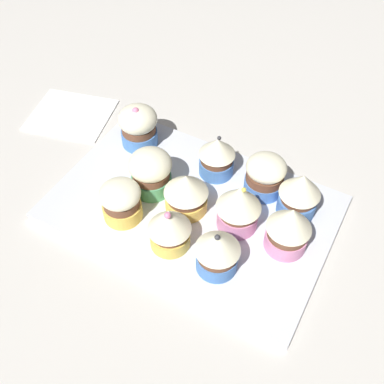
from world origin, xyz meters
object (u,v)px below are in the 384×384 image
cupcake_0 (299,194)px  cupcake_4 (290,226)px  cupcake_2 (214,155)px  cupcake_6 (186,192)px  baking_tray (192,208)px  cupcake_7 (150,172)px  cupcake_1 (265,175)px  cupcake_9 (169,227)px  cupcake_5 (240,204)px  cupcake_10 (121,201)px  cupcake_8 (217,251)px  cupcake_3 (138,126)px  napkin (71,114)px

cupcake_0 → cupcake_4: cupcake_4 is taller
cupcake_0 → cupcake_2: bearing=-5.5°
cupcake_6 → baking_tray: bearing=-123.1°
cupcake_0 → cupcake_7: 21.77cm
baking_tray → cupcake_1: bearing=-135.0°
cupcake_0 → cupcake_1: bearing=-14.9°
cupcake_6 → cupcake_9: bearing=100.2°
baking_tray → cupcake_1: size_ratio=6.25×
cupcake_5 → cupcake_7: size_ratio=1.12×
cupcake_10 → cupcake_6: bearing=-141.9°
cupcake_5 → cupcake_9: (6.66, 7.85, -0.44)cm
cupcake_2 → cupcake_6: (0.07, 8.58, -0.06)cm
baking_tray → cupcake_8: (-7.95, 7.58, 4.28)cm
cupcake_2 → cupcake_6: cupcake_2 is taller
cupcake_6 → cupcake_5: bearing=-170.6°
cupcake_3 → cupcake_4: cupcake_4 is taller
cupcake_5 → cupcake_8: size_ratio=1.11×
cupcake_6 → napkin: cupcake_6 is taller
cupcake_4 → cupcake_6: cupcake_4 is taller
cupcake_2 → cupcake_7: (6.52, 8.02, 0.18)cm
cupcake_9 → cupcake_10: size_ratio=1.16×
cupcake_2 → cupcake_9: cupcake_9 is taller
cupcake_2 → cupcake_8: (-8.41, 15.37, 0.13)cm
baking_tray → cupcake_10: size_ratio=6.41×
cupcake_10 → napkin: size_ratio=0.45×
napkin → cupcake_10: bearing=145.8°
cupcake_9 → cupcake_0: bearing=-133.6°
cupcake_2 → cupcake_5: size_ratio=0.88×
cupcake_5 → napkin: bearing=-12.2°
cupcake_8 → napkin: cupcake_8 is taller
cupcake_1 → cupcake_8: (-0.00, 15.54, 0.36)cm
cupcake_9 → baking_tray: bearing=-84.9°
cupcake_7 → cupcake_9: 10.44cm
cupcake_7 → cupcake_10: bearing=82.5°
cupcake_4 → napkin: 45.62cm
cupcake_0 → cupcake_5: size_ratio=0.94×
cupcake_3 → napkin: bearing=-3.3°
cupcake_9 → cupcake_3: bearing=-45.3°
cupcake_0 → cupcake_10: (21.56, 12.92, -0.64)cm
napkin → cupcake_3: bearing=176.7°
cupcake_6 → cupcake_9: (-1.17, 6.56, 0.21)cm
cupcake_0 → cupcake_2: cupcake_0 is taller
cupcake_0 → cupcake_10: bearing=30.9°
cupcake_7 → cupcake_10: cupcake_7 is taller
cupcake_3 → cupcake_10: bearing=114.4°
cupcake_3 → cupcake_8: size_ratio=1.03×
cupcake_2 → cupcake_8: size_ratio=0.98×
cupcake_6 → napkin: (29.47, -9.38, -4.39)cm
cupcake_9 → cupcake_7: bearing=-43.0°
cupcake_3 → cupcake_6: cupcake_3 is taller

